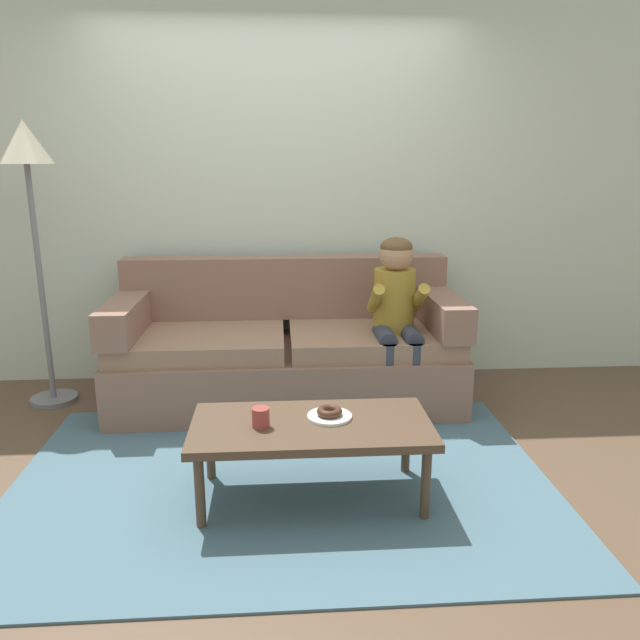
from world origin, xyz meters
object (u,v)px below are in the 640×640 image
(person_child, at_px, (396,308))
(floor_lamp, at_px, (28,175))
(donut, at_px, (330,411))
(couch, at_px, (287,351))
(coffee_table, at_px, (312,430))
(mug, at_px, (261,417))

(person_child, height_order, floor_lamp, floor_lamp)
(person_child, relative_size, donut, 9.18)
(couch, distance_m, donut, 1.23)
(couch, xyz_separation_m, coffee_table, (0.09, -1.26, 0.01))
(couch, distance_m, floor_lamp, 1.93)
(couch, distance_m, person_child, 0.79)
(couch, bearing_deg, floor_lamp, 177.28)
(coffee_table, bearing_deg, couch, 94.15)
(couch, height_order, person_child, person_child)
(mug, xyz_separation_m, floor_lamp, (-1.42, 1.37, 1.04))
(coffee_table, bearing_deg, person_child, 60.90)
(couch, distance_m, coffee_table, 1.27)
(coffee_table, bearing_deg, mug, -172.78)
(person_child, height_order, donut, person_child)
(person_child, relative_size, mug, 12.24)
(couch, bearing_deg, coffee_table, -85.85)
(mug, bearing_deg, couch, 83.89)
(couch, height_order, mug, couch)
(person_child, distance_m, floor_lamp, 2.40)
(coffee_table, height_order, floor_lamp, floor_lamp)
(person_child, bearing_deg, mug, -127.00)
(floor_lamp, bearing_deg, person_child, -7.09)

